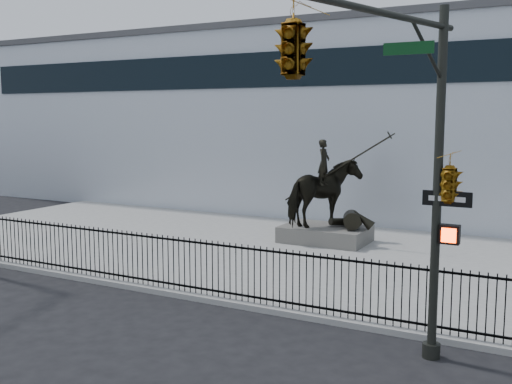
% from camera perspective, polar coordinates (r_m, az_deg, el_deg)
% --- Properties ---
extents(ground, '(120.00, 120.00, 0.00)m').
position_cam_1_polar(ground, '(15.86, -9.90, -10.87)').
color(ground, black).
rests_on(ground, ground).
extents(plaza, '(30.00, 12.00, 0.15)m').
position_cam_1_polar(plaza, '(21.57, 1.67, -5.68)').
color(plaza, gray).
rests_on(plaza, ground).
extents(building, '(44.00, 14.00, 9.00)m').
position_cam_1_polar(building, '(33.17, 11.85, 6.41)').
color(building, silver).
rests_on(building, ground).
extents(picket_fence, '(22.10, 0.10, 1.50)m').
position_cam_1_polar(picket_fence, '(16.57, -7.29, -6.78)').
color(picket_fence, black).
rests_on(picket_fence, plaza).
extents(statue_plinth, '(3.19, 2.21, 0.60)m').
position_cam_1_polar(statue_plinth, '(22.94, 6.62, -3.99)').
color(statue_plinth, '#5D5B55').
rests_on(statue_plinth, plaza).
extents(equestrian_statue, '(4.08, 2.53, 3.46)m').
position_cam_1_polar(equestrian_statue, '(22.67, 6.82, -0.17)').
color(equestrian_statue, black).
rests_on(equestrian_statue, statue_plinth).
extents(traffic_signal_right, '(2.17, 6.86, 7.00)m').
position_cam_1_polar(traffic_signal_right, '(10.24, 11.77, 6.78)').
color(traffic_signal_right, black).
rests_on(traffic_signal_right, ground).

